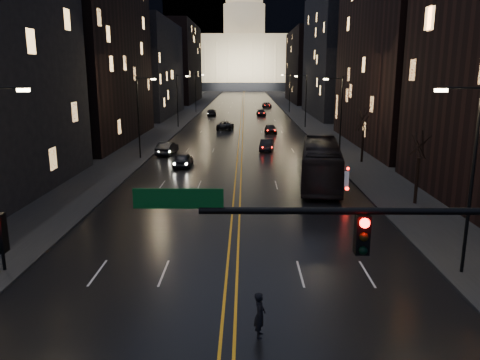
{
  "coord_description": "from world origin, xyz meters",
  "views": [
    {
      "loc": [
        0.62,
        -10.9,
        9.5
      ],
      "look_at": [
        0.35,
        13.97,
        3.71
      ],
      "focal_mm": 35.0,
      "sensor_mm": 36.0,
      "label": 1
    }
  ],
  "objects_px": {
    "traffic_signal": "(458,254)",
    "oncoming_car_a": "(183,160)",
    "oncoming_car_b": "(167,148)",
    "receding_car_a": "(266,145)",
    "pedestrian_a": "(260,315)",
    "bus": "(321,163)"
  },
  "relations": [
    {
      "from": "traffic_signal",
      "to": "oncoming_car_a",
      "type": "height_order",
      "value": "traffic_signal"
    },
    {
      "from": "oncoming_car_b",
      "to": "oncoming_car_a",
      "type": "bearing_deg",
      "value": 117.83
    },
    {
      "from": "receding_car_a",
      "to": "pedestrian_a",
      "type": "relative_size",
      "value": 2.4
    },
    {
      "from": "oncoming_car_a",
      "to": "pedestrian_a",
      "type": "distance_m",
      "value": 32.11
    },
    {
      "from": "traffic_signal",
      "to": "oncoming_car_a",
      "type": "bearing_deg",
      "value": 107.92
    },
    {
      "from": "receding_car_a",
      "to": "oncoming_car_a",
      "type": "bearing_deg",
      "value": -124.6
    },
    {
      "from": "bus",
      "to": "oncoming_car_a",
      "type": "xyz_separation_m",
      "value": [
        -12.84,
        7.37,
        -1.09
      ]
    },
    {
      "from": "oncoming_car_a",
      "to": "receding_car_a",
      "type": "distance_m",
      "value": 13.42
    },
    {
      "from": "traffic_signal",
      "to": "pedestrian_a",
      "type": "distance_m",
      "value": 7.81
    },
    {
      "from": "receding_car_a",
      "to": "oncoming_car_b",
      "type": "bearing_deg",
      "value": -158.76
    },
    {
      "from": "oncoming_car_a",
      "to": "pedestrian_a",
      "type": "relative_size",
      "value": 2.48
    },
    {
      "from": "oncoming_car_a",
      "to": "receding_car_a",
      "type": "height_order",
      "value": "oncoming_car_a"
    },
    {
      "from": "bus",
      "to": "oncoming_car_a",
      "type": "distance_m",
      "value": 14.84
    },
    {
      "from": "receding_car_a",
      "to": "traffic_signal",
      "type": "bearing_deg",
      "value": -79.47
    },
    {
      "from": "oncoming_car_a",
      "to": "oncoming_car_b",
      "type": "bearing_deg",
      "value": -68.3
    },
    {
      "from": "oncoming_car_a",
      "to": "oncoming_car_b",
      "type": "xyz_separation_m",
      "value": [
        -2.8,
        7.07,
        0.02
      ]
    },
    {
      "from": "oncoming_car_b",
      "to": "traffic_signal",
      "type": "bearing_deg",
      "value": 114.79
    },
    {
      "from": "bus",
      "to": "receding_car_a",
      "type": "bearing_deg",
      "value": 110.43
    },
    {
      "from": "bus",
      "to": "receding_car_a",
      "type": "xyz_separation_m",
      "value": [
        -3.89,
        17.37,
        -1.14
      ]
    },
    {
      "from": "traffic_signal",
      "to": "bus",
      "type": "xyz_separation_m",
      "value": [
        1.23,
        28.55,
        -3.28
      ]
    },
    {
      "from": "bus",
      "to": "oncoming_car_b",
      "type": "height_order",
      "value": "bus"
    },
    {
      "from": "bus",
      "to": "oncoming_car_b",
      "type": "distance_m",
      "value": 21.31
    }
  ]
}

